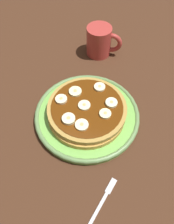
# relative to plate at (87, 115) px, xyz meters

# --- Properties ---
(ground_plane) EXTENTS (1.40, 1.40, 0.03)m
(ground_plane) POSITION_rel_plate_xyz_m (0.00, 0.00, -0.03)
(ground_plane) COLOR #422616
(plate) EXTENTS (0.27, 0.27, 0.02)m
(plate) POSITION_rel_plate_xyz_m (0.00, 0.00, 0.00)
(plate) COLOR #72B74C
(plate) RESTS_ON ground_plane
(pancake_stack) EXTENTS (0.21, 0.21, 0.03)m
(pancake_stack) POSITION_rel_plate_xyz_m (-0.00, -0.00, 0.02)
(pancake_stack) COLOR #C19341
(pancake_stack) RESTS_ON plate
(banana_slice_0) EXTENTS (0.03, 0.03, 0.01)m
(banana_slice_0) POSITION_rel_plate_xyz_m (-0.01, -0.00, 0.04)
(banana_slice_0) COLOR #F2F0B8
(banana_slice_0) RESTS_ON pancake_stack
(banana_slice_1) EXTENTS (0.03, 0.03, 0.01)m
(banana_slice_1) POSITION_rel_plate_xyz_m (0.02, 0.07, 0.04)
(banana_slice_1) COLOR #F9EFBB
(banana_slice_1) RESTS_ON pancake_stack
(banana_slice_2) EXTENTS (0.03, 0.03, 0.01)m
(banana_slice_2) POSITION_rel_plate_xyz_m (-0.03, -0.05, 0.04)
(banana_slice_2) COLOR #EDEDBC
(banana_slice_2) RESTS_ON pancake_stack
(banana_slice_3) EXTENTS (0.03, 0.03, 0.01)m
(banana_slice_3) POSITION_rel_plate_xyz_m (0.06, 0.02, 0.04)
(banana_slice_3) COLOR #EEECBD
(banana_slice_3) RESTS_ON pancake_stack
(banana_slice_4) EXTENTS (0.03, 0.03, 0.01)m
(banana_slice_4) POSITION_rel_plate_xyz_m (-0.07, 0.01, 0.04)
(banana_slice_4) COLOR beige
(banana_slice_4) RESTS_ON pancake_stack
(banana_slice_5) EXTENTS (0.03, 0.03, 0.01)m
(banana_slice_5) POSITION_rel_plate_xyz_m (-0.04, 0.04, 0.04)
(banana_slice_5) COLOR #F2F2B2
(banana_slice_5) RESTS_ON pancake_stack
(banana_slice_6) EXTENTS (0.03, 0.03, 0.01)m
(banana_slice_6) POSITION_rel_plate_xyz_m (-0.00, -0.06, 0.04)
(banana_slice_6) COLOR #FDF1B7
(banana_slice_6) RESTS_ON pancake_stack
(banana_slice_7) EXTENTS (0.03, 0.03, 0.01)m
(banana_slice_7) POSITION_rel_plate_xyz_m (0.05, -0.01, 0.04)
(banana_slice_7) COLOR #F3F2B2
(banana_slice_7) RESTS_ON pancake_stack
(coffee_mug) EXTENTS (0.11, 0.08, 0.09)m
(coffee_mug) POSITION_rel_plate_xyz_m (-0.01, 0.26, 0.04)
(coffee_mug) COLOR #B23833
(coffee_mug) RESTS_ON ground_plane
(fork) EXTENTS (0.05, 0.13, 0.01)m
(fork) POSITION_rel_plate_xyz_m (0.08, -0.20, -0.01)
(fork) COLOR silver
(fork) RESTS_ON ground_plane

